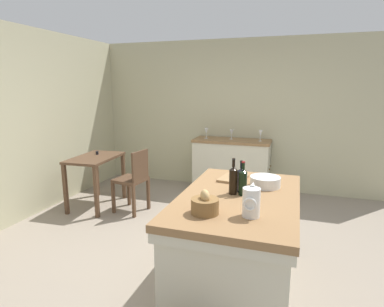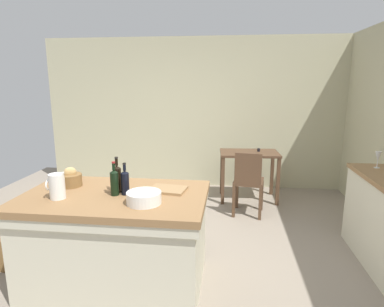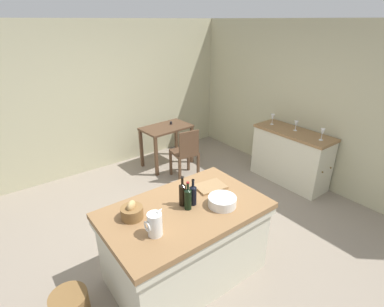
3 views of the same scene
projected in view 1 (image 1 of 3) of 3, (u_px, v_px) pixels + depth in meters
The scene contains 16 objects.
ground_plane at pixel (196, 255), 3.49m from camera, with size 6.76×6.76×0.00m, color gray.
wall_right at pixel (240, 115), 5.64m from camera, with size 0.12×5.20×2.60m, color #B7B28E.
island_table at pixel (238, 237), 2.89m from camera, with size 1.64×1.01×0.87m.
side_cabinet at pixel (231, 166), 5.52m from camera, with size 0.52×1.32×0.92m.
writing_desk at pixel (95, 165), 4.81m from camera, with size 0.93×0.62×0.82m.
wooden_chair at pixel (134, 178), 4.60m from camera, with size 0.45×0.45×0.92m.
pitcher at pixel (251, 202), 2.32m from camera, with size 0.17×0.13×0.26m.
wash_bowl at pixel (265, 182), 3.04m from camera, with size 0.29×0.29×0.10m, color white.
bread_basket at pixel (205, 205), 2.39m from camera, with size 0.21×0.21×0.19m.
cutting_board at pixel (233, 178), 3.27m from camera, with size 0.32×0.24×0.02m, color #99754C.
wine_bottle_dark at pixel (241, 179), 2.88m from camera, with size 0.07×0.07×0.29m.
wine_bottle_amber at pixel (233, 180), 2.81m from camera, with size 0.07×0.07×0.32m.
wine_bottle_green at pixel (243, 181), 2.79m from camera, with size 0.07×0.07×0.30m.
wine_glass_far_left at pixel (260, 134), 5.25m from camera, with size 0.07×0.07×0.18m.
wine_glass_left at pixel (231, 133), 5.45m from camera, with size 0.07×0.07×0.16m.
wine_glass_middle at pixel (206, 131), 5.53m from camera, with size 0.07×0.07×0.18m.
Camera 1 is at (-3.04, -0.96, 1.81)m, focal length 29.91 mm.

